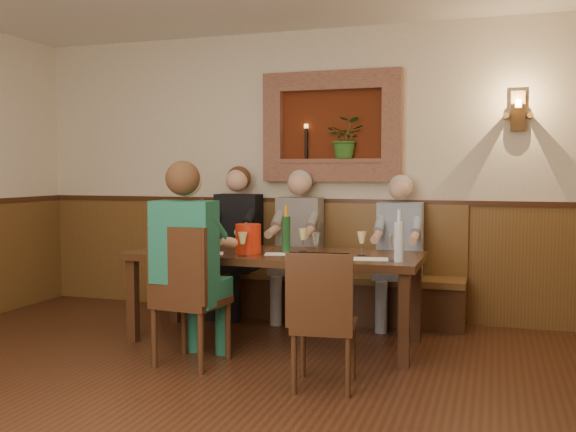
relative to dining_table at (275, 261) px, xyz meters
name	(u,v)px	position (x,y,z in m)	size (l,w,h in m)	color
ground_plane	(167,425)	(0.00, -1.85, -0.68)	(6.00, 6.00, 0.00)	#351A0E
room_shell	(162,84)	(0.00, -1.85, 1.21)	(6.04, 6.04, 2.82)	beige
wainscoting	(165,322)	(0.00, -1.85, -0.09)	(6.02, 6.02, 1.15)	brown
wall_niche	(335,131)	(0.24, 1.09, 1.13)	(1.36, 0.30, 1.06)	#531E0B
wall_sconce	(518,112)	(1.90, 1.08, 1.27)	(0.25, 0.20, 0.35)	brown
dining_table	(275,261)	(0.00, 0.00, 0.00)	(2.40, 0.90, 0.75)	#3A1D11
bench	(307,284)	(0.00, 0.94, -0.35)	(3.00, 0.45, 1.11)	#381E0F
chair_near_left	(190,324)	(-0.38, -0.79, -0.38)	(0.50, 0.50, 1.03)	#3A1D11
chair_near_right	(324,348)	(0.68, -0.98, -0.41)	(0.45, 0.45, 0.91)	#3A1D11
person_bench_left	(235,253)	(-0.70, 0.84, -0.06)	(0.44, 0.54, 1.47)	black
person_bench_mid	(297,258)	(-0.07, 0.84, -0.08)	(0.42, 0.52, 1.44)	#5E5A56
person_bench_right	(398,265)	(0.90, 0.84, -0.10)	(0.40, 0.50, 1.39)	navy
person_chair_front	(191,280)	(-0.38, -0.78, -0.05)	(0.45, 0.55, 1.49)	#164F4D
spittoon_bucket	(248,239)	(-0.19, -0.12, 0.19)	(0.21, 0.21, 0.24)	red
wine_bottle_green_a	(286,233)	(0.10, -0.01, 0.24)	(0.09, 0.09, 0.39)	#19471E
wine_bottle_green_b	(202,228)	(-0.69, 0.08, 0.25)	(0.09, 0.09, 0.43)	#19471E
water_bottle	(399,240)	(1.06, -0.24, 0.23)	(0.09, 0.09, 0.39)	silver
tasting_sheet_a	(178,250)	(-0.83, -0.13, 0.08)	(0.32, 0.23, 0.00)	white
tasting_sheet_b	(280,254)	(0.08, -0.09, 0.08)	(0.25, 0.18, 0.00)	white
tasting_sheet_c	(370,259)	(0.83, -0.17, 0.08)	(0.27, 0.19, 0.00)	white
tasting_sheet_d	(206,254)	(-0.50, -0.26, 0.08)	(0.27, 0.20, 0.00)	white
wine_glass_0	(190,237)	(-0.81, 0.08, 0.17)	(0.08, 0.08, 0.19)	white
wine_glass_1	(255,238)	(-0.22, 0.13, 0.17)	(0.08, 0.08, 0.19)	white
wine_glass_2	(243,244)	(-0.16, -0.30, 0.17)	(0.08, 0.08, 0.19)	#ECE38D
wine_glass_3	(362,243)	(0.72, 0.04, 0.17)	(0.08, 0.08, 0.19)	#ECE38D
wine_glass_4	(316,245)	(0.41, -0.18, 0.17)	(0.08, 0.08, 0.19)	white
wine_glass_5	(394,248)	(1.01, -0.21, 0.17)	(0.08, 0.08, 0.19)	white
wine_glass_6	(200,241)	(-0.57, -0.22, 0.17)	(0.08, 0.08, 0.19)	#ECE38D
wine_glass_7	(303,240)	(0.20, 0.15, 0.17)	(0.08, 0.08, 0.19)	#ECE38D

